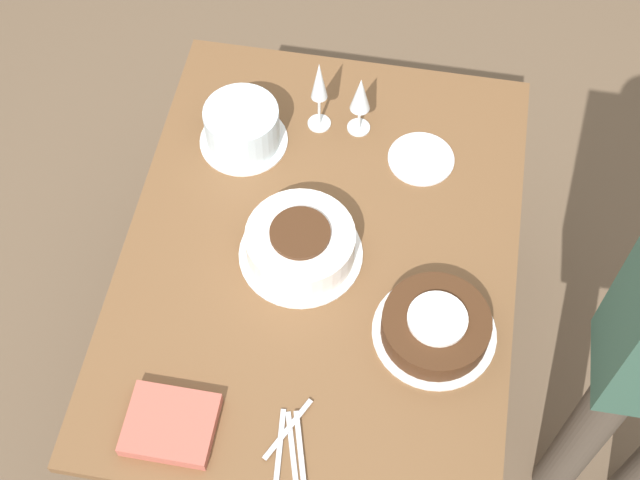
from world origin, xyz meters
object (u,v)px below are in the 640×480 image
wine_glass_far (360,96)px  cake_back_decorated (242,127)px  wine_glass_near (319,85)px  cake_front_chocolate (436,326)px  cake_center_white (301,244)px

wine_glass_far → cake_back_decorated: bearing=108.2°
cake_back_decorated → wine_glass_near: wine_glass_near is taller
cake_front_chocolate → wine_glass_near: size_ratio=1.24×
cake_center_white → wine_glass_far: size_ratio=1.58×
cake_front_chocolate → cake_back_decorated: cake_back_decorated is taller
cake_back_decorated → wine_glass_far: bearing=-71.8°
cake_front_chocolate → wine_glass_near: bearing=33.2°
cake_back_decorated → cake_front_chocolate: bearing=-130.4°
wine_glass_near → cake_back_decorated: bearing=116.2°
cake_center_white → wine_glass_near: 0.43m
wine_glass_near → cake_front_chocolate: bearing=-146.8°
wine_glass_near → wine_glass_far: bearing=-87.6°
cake_front_chocolate → cake_center_white: bearing=65.5°
cake_front_chocolate → cake_back_decorated: bearing=49.6°
wine_glass_near → cake_center_white: bearing=-176.3°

